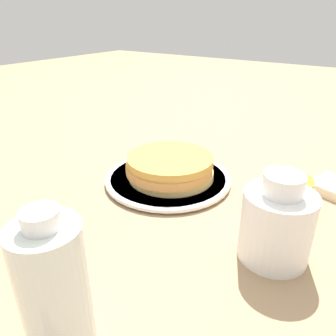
{
  "coord_description": "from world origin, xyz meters",
  "views": [
    {
      "loc": [
        -0.37,
        0.57,
        0.35
      ],
      "look_at": [
        0.01,
        0.03,
        0.03
      ],
      "focal_mm": 35.0,
      "sensor_mm": 36.0,
      "label": 1
    }
  ],
  "objects_px": {
    "cream_jug": "(277,223)",
    "water_bottle_near": "(56,297)",
    "plate": "(168,178)",
    "juice_glass": "(288,197)",
    "pancake_stack": "(169,167)"
  },
  "relations": [
    {
      "from": "cream_jug",
      "to": "water_bottle_near",
      "type": "height_order",
      "value": "water_bottle_near"
    },
    {
      "from": "plate",
      "to": "cream_jug",
      "type": "relative_size",
      "value": 1.97
    },
    {
      "from": "juice_glass",
      "to": "cream_jug",
      "type": "relative_size",
      "value": 0.56
    },
    {
      "from": "plate",
      "to": "juice_glass",
      "type": "relative_size",
      "value": 3.52
    },
    {
      "from": "juice_glass",
      "to": "pancake_stack",
      "type": "bearing_deg",
      "value": 4.48
    },
    {
      "from": "pancake_stack",
      "to": "water_bottle_near",
      "type": "height_order",
      "value": "water_bottle_near"
    },
    {
      "from": "juice_glass",
      "to": "cream_jug",
      "type": "xyz_separation_m",
      "value": [
        -0.02,
        0.13,
        0.02
      ]
    },
    {
      "from": "pancake_stack",
      "to": "water_bottle_near",
      "type": "bearing_deg",
      "value": 109.18
    },
    {
      "from": "pancake_stack",
      "to": "water_bottle_near",
      "type": "xyz_separation_m",
      "value": [
        -0.14,
        0.4,
        0.05
      ]
    },
    {
      "from": "cream_jug",
      "to": "plate",
      "type": "bearing_deg",
      "value": -22.2
    },
    {
      "from": "cream_jug",
      "to": "juice_glass",
      "type": "bearing_deg",
      "value": -82.15
    },
    {
      "from": "pancake_stack",
      "to": "water_bottle_near",
      "type": "distance_m",
      "value": 0.43
    },
    {
      "from": "pancake_stack",
      "to": "cream_jug",
      "type": "bearing_deg",
      "value": 157.79
    },
    {
      "from": "pancake_stack",
      "to": "cream_jug",
      "type": "relative_size",
      "value": 1.39
    },
    {
      "from": "water_bottle_near",
      "to": "plate",
      "type": "bearing_deg",
      "value": -70.36
    }
  ]
}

